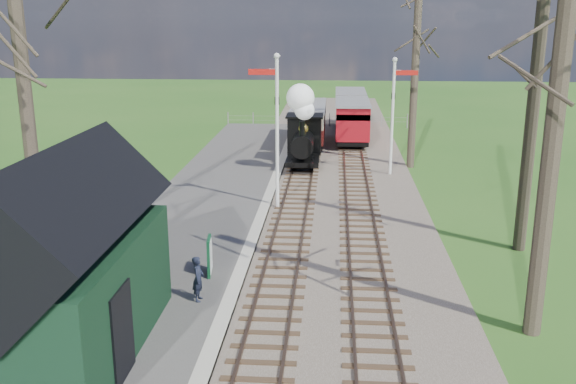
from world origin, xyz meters
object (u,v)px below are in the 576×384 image
(coach, at_px, (309,122))
(bench, at_px, (150,280))
(locomotive, at_px, (303,131))
(semaphore_near, at_px, (275,121))
(red_carriage_b, at_px, (350,108))
(sign_board, at_px, (210,256))
(station_shed, at_px, (66,266))
(red_carriage_a, at_px, (352,121))
(semaphore_far, at_px, (394,108))
(person, at_px, (198,279))

(coach, xyz_separation_m, bench, (-3.44, -21.93, -0.87))
(locomotive, height_order, bench, locomotive)
(semaphore_near, xyz_separation_m, locomotive, (0.76, 7.08, -1.63))
(red_carriage_b, xyz_separation_m, sign_board, (-4.65, -26.52, -0.71))
(station_shed, bearing_deg, red_carriage_a, 74.96)
(red_carriage_a, bearing_deg, locomotive, -111.59)
(coach, distance_m, sign_board, 20.60)
(semaphore_near, relative_size, red_carriage_b, 1.24)
(semaphore_far, xyz_separation_m, person, (-6.38, -15.16, -2.53))
(red_carriage_b, relative_size, person, 4.03)
(semaphore_near, bearing_deg, person, -97.71)
(coach, relative_size, person, 5.51)
(red_carriage_b, bearing_deg, semaphore_near, -99.97)
(red_carriage_b, bearing_deg, person, -99.24)
(red_carriage_a, xyz_separation_m, bench, (-6.04, -22.47, -0.88))
(red_carriage_b, relative_size, bench, 3.40)
(station_shed, bearing_deg, person, 51.15)
(station_shed, distance_m, locomotive, 19.56)
(semaphore_near, bearing_deg, locomotive, 83.89)
(locomotive, bearing_deg, semaphore_near, -96.11)
(coach, relative_size, sign_board, 6.05)
(semaphore_near, distance_m, person, 9.66)
(locomotive, distance_m, red_carriage_a, 7.12)
(station_shed, xyz_separation_m, red_carriage_a, (6.90, 25.68, -0.79))
(coach, relative_size, red_carriage_b, 1.37)
(coach, bearing_deg, station_shed, -99.70)
(red_carriage_b, distance_m, bench, 28.63)
(sign_board, relative_size, person, 0.91)
(locomotive, height_order, red_carriage_b, locomotive)
(person, bearing_deg, station_shed, 141.53)
(person, bearing_deg, coach, -4.77)
(semaphore_far, bearing_deg, station_shed, -115.72)
(red_carriage_b, bearing_deg, locomotive, -102.18)
(semaphore_far, distance_m, person, 16.64)
(red_carriage_a, distance_m, red_carriage_b, 5.50)
(semaphore_far, xyz_separation_m, bench, (-7.82, -14.80, -2.76))
(locomotive, xyz_separation_m, red_carriage_a, (2.61, 6.60, -0.51))
(red_carriage_a, bearing_deg, semaphore_far, -76.99)
(station_shed, bearing_deg, sign_board, 64.24)
(person, bearing_deg, red_carriage_a, -11.03)
(semaphore_far, height_order, coach, semaphore_far)
(bench, xyz_separation_m, person, (1.43, -0.37, 0.23))
(red_carriage_a, bearing_deg, coach, -168.30)
(semaphore_far, height_order, locomotive, semaphore_far)
(semaphore_far, relative_size, red_carriage_a, 1.14)
(coach, bearing_deg, sign_board, -95.72)
(coach, height_order, red_carriage_a, red_carriage_a)
(semaphore_far, height_order, red_carriage_b, semaphore_far)
(station_shed, height_order, red_carriage_b, station_shed)
(locomotive, bearing_deg, red_carriage_b, 77.82)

